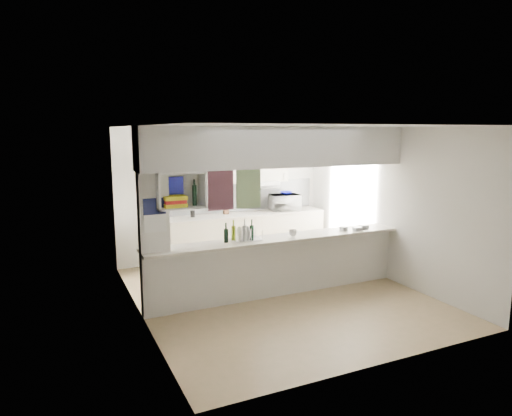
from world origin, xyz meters
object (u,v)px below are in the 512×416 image
microwave (285,202)px  wine_bottles (239,233)px  bowl (286,193)px  dish_rack (246,234)px

microwave → wine_bottles: microwave is taller
bowl → dish_rack: size_ratio=0.59×
wine_bottles → microwave: bearing=47.3°
microwave → bowl: bowl is taller
bowl → dish_rack: 2.72m
microwave → bowl: (0.03, 0.00, 0.19)m
microwave → dish_rack: size_ratio=1.43×
microwave → dish_rack: microwave is taller
microwave → wine_bottles: (-1.86, -2.01, -0.05)m
microwave → wine_bottles: size_ratio=1.15×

